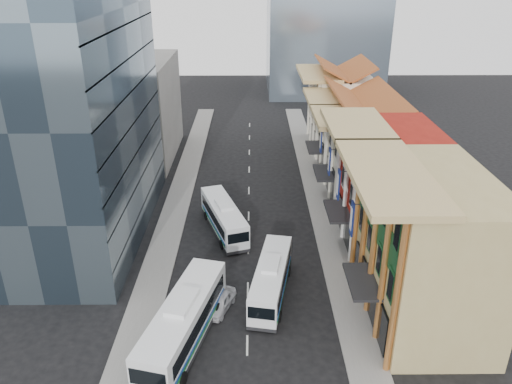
{
  "coord_description": "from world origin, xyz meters",
  "views": [
    {
      "loc": [
        0.41,
        -28.14,
        26.04
      ],
      "look_at": [
        0.8,
        17.12,
        5.24
      ],
      "focal_mm": 35.0,
      "sensor_mm": 36.0,
      "label": 1
    }
  ],
  "objects_px": {
    "office_tower": "(69,91)",
    "sedan_left": "(220,302)",
    "bus_right": "(271,278)",
    "shophouse_tan": "(428,248)",
    "bus_left_far": "(224,217)",
    "bus_left_near": "(184,321)"
  },
  "relations": [
    {
      "from": "sedan_left",
      "to": "bus_left_near",
      "type": "bearing_deg",
      "value": -100.57
    },
    {
      "from": "shophouse_tan",
      "to": "bus_left_near",
      "type": "relative_size",
      "value": 1.14
    },
    {
      "from": "shophouse_tan",
      "to": "sedan_left",
      "type": "xyz_separation_m",
      "value": [
        -16.28,
        0.33,
        -5.31
      ]
    },
    {
      "from": "bus_left_near",
      "to": "bus_right",
      "type": "bearing_deg",
      "value": 55.86
    },
    {
      "from": "office_tower",
      "to": "bus_left_near",
      "type": "distance_m",
      "value": 25.15
    },
    {
      "from": "bus_left_near",
      "to": "sedan_left",
      "type": "relative_size",
      "value": 3.02
    },
    {
      "from": "shophouse_tan",
      "to": "bus_left_far",
      "type": "xyz_separation_m",
      "value": [
        -16.59,
        13.58,
        -4.3
      ]
    },
    {
      "from": "office_tower",
      "to": "bus_left_near",
      "type": "relative_size",
      "value": 2.44
    },
    {
      "from": "bus_left_far",
      "to": "bus_right",
      "type": "bearing_deg",
      "value": -86.32
    },
    {
      "from": "bus_left_near",
      "to": "shophouse_tan",
      "type": "bearing_deg",
      "value": 25.26
    },
    {
      "from": "shophouse_tan",
      "to": "office_tower",
      "type": "distance_m",
      "value": 35.19
    },
    {
      "from": "bus_left_near",
      "to": "bus_right",
      "type": "relative_size",
      "value": 1.19
    },
    {
      "from": "bus_right",
      "to": "sedan_left",
      "type": "bearing_deg",
      "value": -144.82
    },
    {
      "from": "bus_left_near",
      "to": "bus_left_far",
      "type": "height_order",
      "value": "bus_left_near"
    },
    {
      "from": "shophouse_tan",
      "to": "bus_right",
      "type": "distance_m",
      "value": 12.97
    },
    {
      "from": "bus_right",
      "to": "office_tower",
      "type": "bearing_deg",
      "value": 158.82
    },
    {
      "from": "bus_left_near",
      "to": "bus_left_far",
      "type": "bearing_deg",
      "value": 97.26
    },
    {
      "from": "shophouse_tan",
      "to": "bus_right",
      "type": "bearing_deg",
      "value": 169.14
    },
    {
      "from": "office_tower",
      "to": "sedan_left",
      "type": "bearing_deg",
      "value": -42.87
    },
    {
      "from": "office_tower",
      "to": "bus_left_far",
      "type": "distance_m",
      "value": 19.62
    },
    {
      "from": "shophouse_tan",
      "to": "bus_left_near",
      "type": "height_order",
      "value": "shophouse_tan"
    },
    {
      "from": "office_tower",
      "to": "bus_left_far",
      "type": "bearing_deg",
      "value": -1.67
    }
  ]
}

